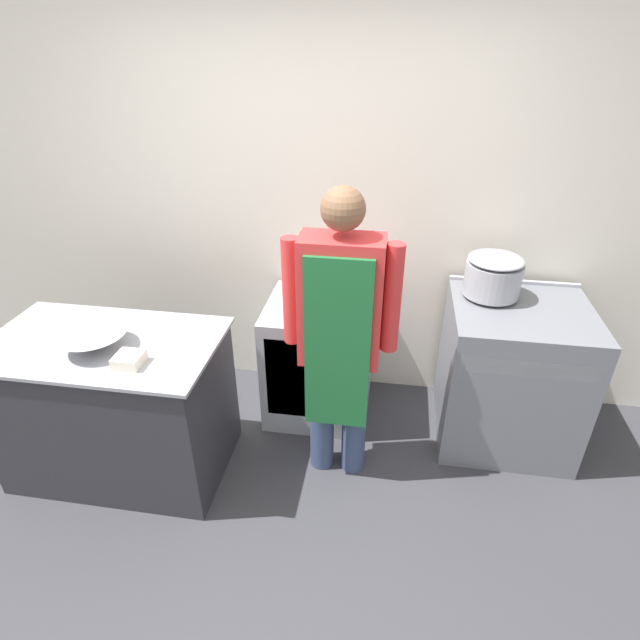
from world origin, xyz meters
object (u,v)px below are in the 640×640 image
mixing_bowl (93,341)px  plastic_tub (129,360)px  fridge_unit (320,359)px  person_cook (340,330)px  stove (509,374)px  stock_pot (493,275)px

mixing_bowl → plastic_tub: bearing=-23.0°
fridge_unit → person_cook: (0.19, -0.53, 0.56)m
stove → plastic_tub: bearing=-158.3°
mixing_bowl → plastic_tub: mixing_bowl is taller
stove → plastic_tub: stove is taller
stove → stock_pot: bearing=144.3°
stove → mixing_bowl: size_ratio=2.67×
person_cook → mixing_bowl: person_cook is taller
stove → mixing_bowl: mixing_bowl is taller
stove → plastic_tub: 2.20m
plastic_tub → stock_pot: (1.83, 0.93, 0.17)m
stock_pot → plastic_tub: bearing=-153.1°
person_cook → plastic_tub: 1.06m
stove → fridge_unit: (-1.20, 0.07, -0.06)m
stove → mixing_bowl: (-2.26, -0.69, 0.46)m
person_cook → plastic_tub: bearing=-161.1°
stove → person_cook: bearing=-155.6°
stove → person_cook: 1.21m
plastic_tub → stock_pot: size_ratio=0.40×
fridge_unit → plastic_tub: 1.29m
stove → stock_pot: 0.64m
fridge_unit → plastic_tub: plastic_tub is taller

